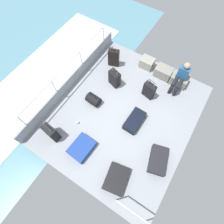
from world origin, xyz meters
TOP-DOWN VIEW (x-y plane):
  - ground_plane at (0.00, 0.00)m, footprint 4.40×5.20m
  - gunwale_port at (-2.17, 0.00)m, footprint 0.06×5.20m
  - railing_port at (-2.17, 0.00)m, footprint 0.04×4.20m
  - stair_rail_starboard at (1.60, -2.35)m, footprint 0.94×0.04m
  - sea_wake at (-3.60, 0.00)m, footprint 12.00×12.00m
  - cargo_crate_0 at (-0.30, 2.19)m, footprint 0.53×0.40m
  - cargo_crate_1 at (0.41, 2.11)m, footprint 0.63×0.42m
  - cargo_crate_2 at (1.03, 2.11)m, footprint 0.62×0.44m
  - passenger_seated at (1.03, 1.92)m, footprint 0.34×0.66m
  - suitcase_0 at (1.63, -0.82)m, footprint 0.67×0.91m
  - suitcase_1 at (0.88, -1.89)m, footprint 0.70×0.86m
  - suitcase_2 at (-1.40, 1.59)m, footprint 0.43×0.30m
  - suitcase_3 at (-1.44, -1.85)m, footprint 0.46×0.29m
  - suitcase_4 at (0.45, -0.10)m, footprint 0.45×0.82m
  - suitcase_5 at (-0.90, 0.84)m, footprint 0.45×0.35m
  - suitcase_6 at (0.34, 1.05)m, footprint 0.44×0.28m
  - suitcase_7 at (-0.45, -1.71)m, footprint 0.61×0.78m
  - duffel_bag at (-1.09, -0.19)m, footprint 0.49×0.37m
  - paper_cup at (-1.08, -1.12)m, footprint 0.08×0.08m

SIDE VIEW (x-z plane):
  - sea_wake at x=-3.60m, z-range -0.35..-0.33m
  - ground_plane at x=0.00m, z-range -0.06..0.00m
  - paper_cup at x=-1.08m, z-range 0.00..0.10m
  - suitcase_1 at x=0.88m, z-range 0.00..0.20m
  - suitcase_7 at x=-0.45m, z-range 0.00..0.23m
  - suitcase_4 at x=0.45m, z-range 0.00..0.26m
  - suitcase_0 at x=1.63m, z-range 0.00..0.26m
  - duffel_bag at x=-1.09m, z-range -0.07..0.42m
  - cargo_crate_0 at x=-0.30m, z-range 0.00..0.37m
  - cargo_crate_2 at x=1.03m, z-range 0.00..0.38m
  - cargo_crate_1 at x=0.41m, z-range 0.00..0.39m
  - gunwale_port at x=-2.17m, z-range 0.00..0.45m
  - suitcase_6 at x=0.34m, z-range -0.10..0.72m
  - suitcase_5 at x=-0.90m, z-range -0.08..0.72m
  - suitcase_3 at x=-1.44m, z-range -0.11..0.74m
  - suitcase_2 at x=-1.40m, z-range -0.05..0.77m
  - passenger_seated at x=1.03m, z-range 0.03..1.11m
  - stair_rail_starboard at x=1.60m, z-range 0.17..1.14m
  - railing_port at x=-2.17m, z-range 0.27..1.29m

